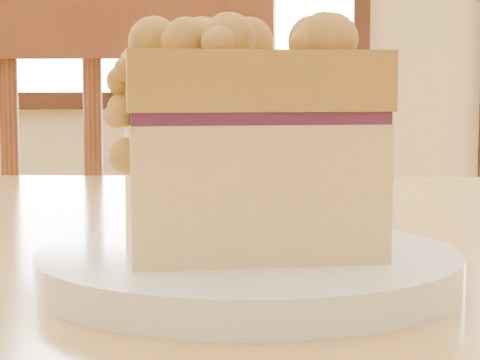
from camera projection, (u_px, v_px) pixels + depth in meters
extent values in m
cube|color=#33190E|center=(186.00, 100.00, 4.40)|extent=(1.76, 0.06, 0.08)
cylinder|color=brown|center=(255.00, 233.00, 0.98)|extent=(0.04, 0.04, 0.47)
cube|color=brown|center=(91.00, 29.00, 0.98)|extent=(0.38, 0.13, 0.06)
cylinder|color=brown|center=(179.00, 241.00, 0.99)|extent=(0.02, 0.02, 0.40)
cylinder|color=brown|center=(95.00, 239.00, 1.00)|extent=(0.02, 0.02, 0.40)
cylinder|color=brown|center=(12.00, 238.00, 1.01)|extent=(0.02, 0.02, 0.40)
cylinder|color=white|center=(249.00, 268.00, 0.44)|extent=(0.20, 0.20, 0.02)
cylinder|color=white|center=(249.00, 277.00, 0.44)|extent=(0.14, 0.14, 0.01)
cube|color=#DAC17B|center=(249.00, 187.00, 0.44)|extent=(0.11, 0.09, 0.06)
cube|color=#3E112D|center=(249.00, 115.00, 0.44)|extent=(0.11, 0.09, 0.01)
cube|color=olive|center=(249.00, 81.00, 0.43)|extent=(0.12, 0.09, 0.03)
sphere|color=olive|center=(317.00, 43.00, 0.42)|extent=(0.02, 0.02, 0.02)
sphere|color=olive|center=(238.00, 46.00, 0.44)|extent=(0.02, 0.02, 0.02)
sphere|color=olive|center=(288.00, 47.00, 0.45)|extent=(0.02, 0.02, 0.02)
sphere|color=olive|center=(328.00, 46.00, 0.43)|extent=(0.01, 0.01, 0.01)
sphere|color=olive|center=(254.00, 45.00, 0.45)|extent=(0.02, 0.02, 0.02)
sphere|color=olive|center=(334.00, 43.00, 0.44)|extent=(0.02, 0.02, 0.02)
sphere|color=olive|center=(336.00, 43.00, 0.45)|extent=(0.02, 0.02, 0.02)
sphere|color=olive|center=(158.00, 48.00, 0.45)|extent=(0.01, 0.01, 0.01)
sphere|color=olive|center=(236.00, 41.00, 0.41)|extent=(0.02, 0.02, 0.02)
sphere|color=olive|center=(173.00, 47.00, 0.45)|extent=(0.02, 0.02, 0.02)
sphere|color=olive|center=(286.00, 44.00, 0.42)|extent=(0.02, 0.02, 0.02)
sphere|color=olive|center=(321.00, 47.00, 0.46)|extent=(0.02, 0.02, 0.02)
sphere|color=olive|center=(250.00, 45.00, 0.43)|extent=(0.02, 0.02, 0.02)
sphere|color=olive|center=(300.00, 43.00, 0.44)|extent=(0.02, 0.02, 0.02)
sphere|color=olive|center=(353.00, 38.00, 0.40)|extent=(0.03, 0.03, 0.03)
sphere|color=olive|center=(150.00, 43.00, 0.44)|extent=(0.02, 0.02, 0.02)
sphere|color=olive|center=(221.00, 43.00, 0.41)|extent=(0.02, 0.02, 0.02)
sphere|color=olive|center=(319.00, 48.00, 0.46)|extent=(0.01, 0.01, 0.01)
sphere|color=olive|center=(122.00, 106.00, 0.45)|extent=(0.02, 0.02, 0.02)
sphere|color=olive|center=(116.00, 71.00, 0.45)|extent=(0.01, 0.01, 0.01)
sphere|color=olive|center=(123.00, 91.00, 0.44)|extent=(0.02, 0.02, 0.02)
sphere|color=olive|center=(121.00, 160.00, 0.43)|extent=(0.01, 0.01, 0.01)
sphere|color=olive|center=(125.00, 87.00, 0.41)|extent=(0.02, 0.02, 0.02)
sphere|color=olive|center=(119.00, 129.00, 0.41)|extent=(0.02, 0.02, 0.02)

